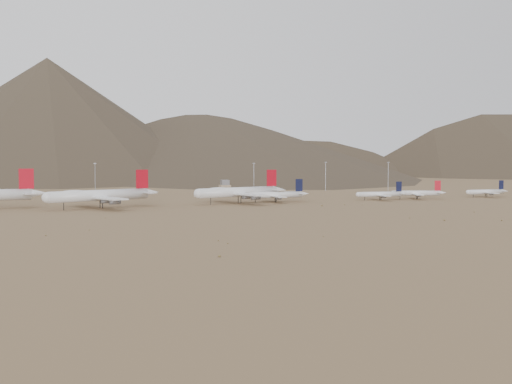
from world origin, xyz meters
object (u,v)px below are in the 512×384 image
object	(u,v)px
widebody_east	(238,192)
widebody_centre	(100,195)
narrowbody_a	(276,195)
control_tower	(225,188)
narrowbody_b	(381,194)

from	to	relation	value
widebody_east	widebody_centre	bearing A→B (deg)	169.25
widebody_centre	widebody_east	world-z (taller)	widebody_centre
widebody_centre	narrowbody_a	bearing A→B (deg)	-15.43
widebody_east	control_tower	bearing A→B (deg)	61.90
narrowbody_a	narrowbody_b	world-z (taller)	narrowbody_a
widebody_centre	narrowbody_b	world-z (taller)	widebody_centre
widebody_east	narrowbody_b	xyz separation A→B (m)	(103.95, -4.75, -3.30)
widebody_centre	narrowbody_a	xyz separation A→B (m)	(117.17, 11.18, -2.79)
widebody_centre	control_tower	world-z (taller)	widebody_centre
widebody_centre	narrowbody_b	distance (m)	194.39
narrowbody_a	widebody_east	bearing A→B (deg)	-179.32
narrowbody_b	control_tower	bearing A→B (deg)	137.40
control_tower	widebody_east	bearing A→B (deg)	-100.60
widebody_centre	widebody_east	size ratio (longest dim) A/B	1.02
widebody_east	narrowbody_a	size ratio (longest dim) A/B	1.51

